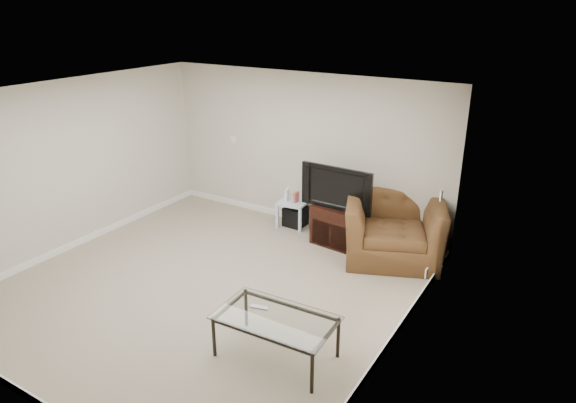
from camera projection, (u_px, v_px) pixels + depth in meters
The scene contains 18 objects.
floor at pixel (208, 286), 6.76m from camera, with size 5.00×5.00×0.00m, color tan.
ceiling at pixel (196, 95), 5.84m from camera, with size 5.00×5.00×0.00m, color white.
wall_back at pixel (303, 150), 8.29m from camera, with size 5.00×0.02×2.50m, color silver.
wall_left at pixel (71, 166), 7.51m from camera, with size 0.02×5.00×2.50m, color silver.
wall_right at pixel (397, 244), 5.09m from camera, with size 0.02×5.00×2.50m, color silver.
plate_back at pixel (233, 139), 8.96m from camera, with size 0.12×0.02×0.12m, color white.
plate_right_switch at pixel (441, 196), 6.37m from camera, with size 0.02×0.09×0.13m, color white.
plate_right_outlet at pixel (426, 273), 6.48m from camera, with size 0.02×0.08×0.12m, color white.
tv_stand at pixel (339, 225), 7.84m from camera, with size 0.75×0.52×0.62m, color black, non-canonical shape.
dvd_player at pixel (338, 213), 7.73m from camera, with size 0.42×0.29×0.06m, color black.
television at pixel (340, 186), 7.58m from camera, with size 1.06×0.21×0.65m, color black.
side_table at pixel (293, 213), 8.52m from camera, with size 0.45×0.45×0.43m, color #A1B8C7, non-canonical shape.
subwoofer at pixel (295, 217), 8.54m from camera, with size 0.33×0.33×0.33m, color black.
game_console at pixel (287, 195), 8.43m from camera, with size 0.05×0.14×0.20m, color white.
game_case at pixel (296, 197), 8.37m from camera, with size 0.05×0.13×0.17m, color #CC4C4C.
recliner at pixel (395, 220), 7.31m from camera, with size 1.37×0.89×1.19m, color brown.
coffee_table at pixel (276, 337), 5.34m from camera, with size 1.23×0.70×0.48m, color black, non-canonical shape.
remote at pixel (259, 307), 5.40m from camera, with size 0.19×0.05×0.02m, color #B2B2B7.
Camera 1 is at (3.95, -4.48, 3.51)m, focal length 32.00 mm.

